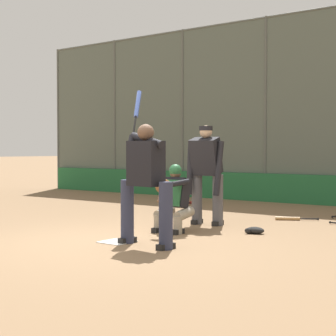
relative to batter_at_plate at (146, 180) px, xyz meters
The scene contains 11 objects.
ground_plane 1.06m from the batter_at_plate, ahead, with size 160.00×160.00×0.00m, color #846647.
home_plate_marker 1.06m from the batter_at_plate, ahead, with size 0.43×0.43×0.01m, color white.
backstop_fence 7.27m from the batter_at_plate, 85.72° to the right, with size 18.52×0.08×4.76m.
padding_wall 7.02m from the batter_at_plate, 85.66° to the right, with size 18.07×0.18×0.72m, color #236638.
bleachers_beyond 10.72m from the batter_at_plate, 68.01° to the right, with size 12.91×3.05×1.80m.
batter_at_plate is the anchor object (origin of this frame).
catcher_behind_plate 1.41m from the batter_at_plate, 69.23° to the right, with size 0.59×0.69×1.10m.
umpire_home 2.38m from the batter_at_plate, 77.10° to the right, with size 0.71×0.48×1.76m.
spare_bat_near_backstop 6.26m from the batter_at_plate, 61.02° to the right, with size 0.36×0.87×0.07m.
spare_bat_by_padding 3.96m from the batter_at_plate, 95.79° to the right, with size 0.73×0.44×0.07m.
fielding_glove_on_dirt 2.21m from the batter_at_plate, 108.68° to the right, with size 0.30×0.23×0.11m.
Camera 1 is at (-5.47, 5.96, 1.34)m, focal length 60.00 mm.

